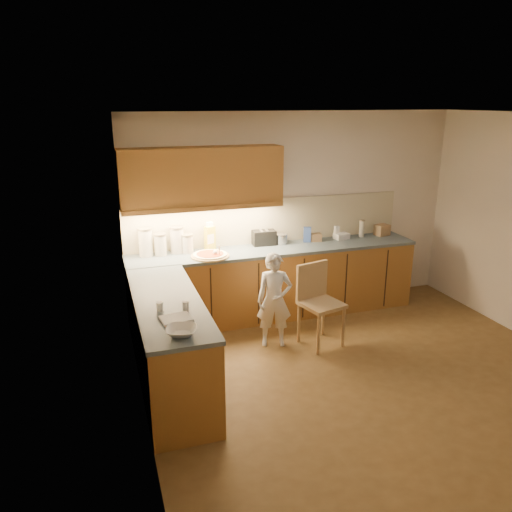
% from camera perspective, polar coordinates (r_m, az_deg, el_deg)
% --- Properties ---
extents(room, '(4.54, 4.50, 2.62)m').
position_cam_1_polar(room, '(4.87, 13.51, 4.47)').
color(room, brown).
rests_on(room, ground).
extents(l_counter, '(3.77, 2.62, 0.92)m').
position_cam_1_polar(l_counter, '(5.96, -1.27, -4.93)').
color(l_counter, '#98632C').
rests_on(l_counter, ground).
extents(backsplash, '(3.75, 0.02, 0.58)m').
position_cam_1_polar(backsplash, '(6.56, 1.40, 4.04)').
color(backsplash, beige).
rests_on(backsplash, l_counter).
extents(upper_cabinets, '(1.95, 0.36, 0.73)m').
position_cam_1_polar(upper_cabinets, '(6.05, -6.20, 8.96)').
color(upper_cabinets, '#98632C').
rests_on(upper_cabinets, ground).
extents(pizza_on_board, '(0.46, 0.46, 0.19)m').
position_cam_1_polar(pizza_on_board, '(6.03, -5.25, 0.09)').
color(pizza_on_board, tan).
rests_on(pizza_on_board, l_counter).
extents(child, '(0.46, 0.36, 1.10)m').
position_cam_1_polar(child, '(5.69, 2.12, -5.06)').
color(child, silver).
rests_on(child, ground).
extents(wooden_chair, '(0.52, 0.52, 0.95)m').
position_cam_1_polar(wooden_chair, '(5.79, 7.06, -4.81)').
color(wooden_chair, tan).
rests_on(wooden_chair, ground).
extents(mixing_bowl, '(0.32, 0.32, 0.06)m').
position_cam_1_polar(mixing_bowl, '(4.09, -8.52, -8.49)').
color(mixing_bowl, white).
rests_on(mixing_bowl, l_counter).
extents(canister_a, '(0.17, 0.17, 0.35)m').
position_cam_1_polar(canister_a, '(6.14, -12.50, 1.58)').
color(canister_a, silver).
rests_on(canister_a, l_counter).
extents(canister_b, '(0.16, 0.16, 0.27)m').
position_cam_1_polar(canister_b, '(6.14, -10.88, 1.31)').
color(canister_b, silver).
rests_on(canister_b, l_counter).
extents(canister_c, '(0.18, 0.18, 0.33)m').
position_cam_1_polar(canister_c, '(6.20, -9.02, 1.86)').
color(canister_c, beige).
rests_on(canister_c, l_counter).
extents(canister_d, '(0.15, 0.15, 0.24)m').
position_cam_1_polar(canister_d, '(6.19, -7.82, 1.43)').
color(canister_d, beige).
rests_on(canister_d, l_counter).
extents(oil_jug, '(0.14, 0.12, 0.36)m').
position_cam_1_polar(oil_jug, '(6.28, -5.29, 2.16)').
color(oil_jug, gold).
rests_on(oil_jug, l_counter).
extents(toaster, '(0.31, 0.19, 0.20)m').
position_cam_1_polar(toaster, '(6.48, 0.92, 2.11)').
color(toaster, black).
rests_on(toaster, l_counter).
extents(steel_pot, '(0.18, 0.18, 0.14)m').
position_cam_1_polar(steel_pot, '(6.55, 2.87, 1.98)').
color(steel_pot, '#BCBBC0').
rests_on(steel_pot, l_counter).
extents(blue_box, '(0.12, 0.10, 0.20)m').
position_cam_1_polar(blue_box, '(6.66, 5.87, 2.46)').
color(blue_box, '#314B93').
rests_on(blue_box, l_counter).
extents(card_box_a, '(0.16, 0.12, 0.10)m').
position_cam_1_polar(card_box_a, '(6.71, 6.83, 2.12)').
color(card_box_a, '#967651').
rests_on(card_box_a, l_counter).
extents(white_bottle, '(0.06, 0.06, 0.17)m').
position_cam_1_polar(white_bottle, '(6.87, 9.19, 2.69)').
color(white_bottle, white).
rests_on(white_bottle, l_counter).
extents(flat_pack, '(0.21, 0.16, 0.08)m').
position_cam_1_polar(flat_pack, '(6.89, 9.74, 2.27)').
color(flat_pack, white).
rests_on(flat_pack, l_counter).
extents(tall_jar, '(0.08, 0.08, 0.24)m').
position_cam_1_polar(tall_jar, '(7.02, 11.99, 3.11)').
color(tall_jar, beige).
rests_on(tall_jar, l_counter).
extents(card_box_b, '(0.22, 0.19, 0.15)m').
position_cam_1_polar(card_box_b, '(7.18, 14.21, 2.90)').
color(card_box_b, '#9E7D55').
rests_on(card_box_b, l_counter).
extents(dough_cloth, '(0.28, 0.23, 0.02)m').
position_cam_1_polar(dough_cloth, '(4.37, -9.12, -7.08)').
color(dough_cloth, white).
rests_on(dough_cloth, l_counter).
extents(spice_jar_a, '(0.08, 0.08, 0.08)m').
position_cam_1_polar(spice_jar_a, '(4.56, -10.94, -5.70)').
color(spice_jar_a, white).
rests_on(spice_jar_a, l_counter).
extents(spice_jar_b, '(0.06, 0.06, 0.08)m').
position_cam_1_polar(spice_jar_b, '(4.54, -8.04, -5.65)').
color(spice_jar_b, white).
rests_on(spice_jar_b, l_counter).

